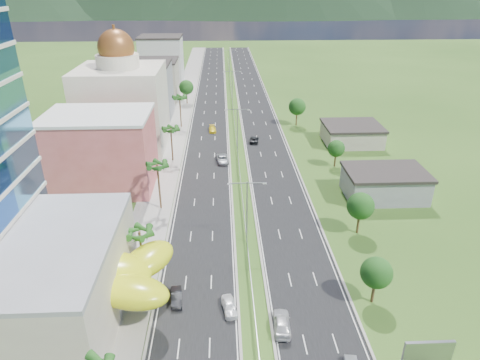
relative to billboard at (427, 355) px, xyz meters
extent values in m
plane|color=#2D5119|center=(-17.00, 18.00, -4.42)|extent=(500.00, 500.00, 0.00)
cube|color=black|center=(-24.50, 108.00, -4.40)|extent=(11.00, 260.00, 0.04)
cube|color=black|center=(-9.50, 108.00, -4.40)|extent=(11.00, 260.00, 0.04)
cube|color=gray|center=(-34.00, 108.00, -4.36)|extent=(7.00, 260.00, 0.12)
cube|color=gray|center=(-17.00, 90.00, -3.80)|extent=(0.08, 216.00, 0.28)
cube|color=gray|center=(-17.00, 192.00, -4.07)|extent=(0.10, 0.12, 0.70)
cylinder|color=gray|center=(-17.00, 28.00, 1.08)|extent=(0.20, 0.20, 11.00)
cube|color=gray|center=(-18.44, 28.00, 6.38)|extent=(2.88, 0.12, 0.12)
cube|color=gray|center=(-15.56, 28.00, 6.38)|extent=(2.88, 0.12, 0.12)
cube|color=silver|center=(-19.72, 28.00, 6.28)|extent=(0.60, 0.25, 0.18)
cube|color=silver|center=(-14.28, 28.00, 6.28)|extent=(0.60, 0.25, 0.18)
cylinder|color=gray|center=(-17.00, 68.00, 1.08)|extent=(0.20, 0.20, 11.00)
cube|color=gray|center=(-18.44, 68.00, 6.38)|extent=(2.88, 0.12, 0.12)
cube|color=gray|center=(-15.56, 68.00, 6.38)|extent=(2.88, 0.12, 0.12)
cube|color=silver|center=(-19.72, 68.00, 6.28)|extent=(0.60, 0.25, 0.18)
cube|color=silver|center=(-14.28, 68.00, 6.28)|extent=(0.60, 0.25, 0.18)
cylinder|color=gray|center=(-17.00, 113.00, 1.08)|extent=(0.20, 0.20, 11.00)
cube|color=gray|center=(-18.44, 113.00, 6.38)|extent=(2.88, 0.12, 0.12)
cube|color=gray|center=(-15.56, 113.00, 6.38)|extent=(2.88, 0.12, 0.12)
cube|color=silver|center=(-19.72, 113.00, 6.28)|extent=(0.60, 0.25, 0.18)
cube|color=silver|center=(-14.28, 113.00, 6.28)|extent=(0.60, 0.25, 0.18)
cylinder|color=gray|center=(-17.00, 158.00, 1.08)|extent=(0.20, 0.20, 11.00)
cube|color=gray|center=(-18.44, 158.00, 6.38)|extent=(2.88, 0.12, 0.12)
cube|color=gray|center=(-15.56, 158.00, 6.38)|extent=(2.88, 0.12, 0.12)
cube|color=silver|center=(-19.72, 158.00, 6.28)|extent=(0.60, 0.25, 0.18)
cube|color=silver|center=(-14.28, 158.00, 6.28)|extent=(0.60, 0.25, 0.18)
cylinder|color=gray|center=(-41.00, 16.00, -2.42)|extent=(0.50, 0.50, 4.00)
cylinder|color=gray|center=(-34.00, 11.00, -2.42)|extent=(0.50, 0.50, 4.00)
cylinder|color=gray|center=(-38.00, 8.00, -2.42)|extent=(0.50, 0.50, 4.00)
cylinder|color=gray|center=(-32.00, 16.00, -2.42)|extent=(0.50, 0.50, 4.00)
cube|color=#BC534D|center=(-45.00, 50.00, 3.08)|extent=(20.00, 15.00, 15.00)
cube|color=beige|center=(-45.00, 73.00, 5.58)|extent=(20.00, 20.00, 20.00)
cylinder|color=beige|center=(-45.00, 73.00, 17.08)|extent=(10.00, 10.00, 3.00)
sphere|color=brown|center=(-45.00, 73.00, 20.08)|extent=(8.40, 8.40, 8.40)
cube|color=gray|center=(-44.00, 98.00, 3.58)|extent=(16.00, 15.00, 16.00)
cube|color=#A99C8B|center=(-44.00, 120.00, 2.08)|extent=(16.00, 15.00, 13.00)
cube|color=silver|center=(-44.00, 143.00, 4.58)|extent=(16.00, 15.00, 18.00)
cube|color=#D85919|center=(0.00, 0.00, 0.18)|extent=(5.20, 0.35, 3.20)
cube|color=gray|center=(11.00, 43.00, -1.92)|extent=(15.00, 10.00, 5.00)
cube|color=#A99C8B|center=(13.00, 73.00, -2.22)|extent=(14.00, 12.00, 4.40)
cylinder|color=#47301C|center=(-32.50, 20.00, -0.67)|extent=(0.36, 0.36, 7.50)
cylinder|color=#47301C|center=(-32.50, 40.00, 0.08)|extent=(0.36, 0.36, 9.00)
cylinder|color=#47301C|center=(-32.50, 63.00, -0.42)|extent=(0.36, 0.36, 8.00)
cylinder|color=#47301C|center=(-32.50, 88.00, -0.02)|extent=(0.36, 0.36, 8.80)
cylinder|color=#47301C|center=(-32.50, 113.00, -1.97)|extent=(0.40, 0.40, 4.90)
sphere|color=#205219|center=(-32.50, 113.00, 1.18)|extent=(4.90, 4.90, 4.90)
cylinder|color=#47301C|center=(-1.00, 13.00, -2.32)|extent=(0.40, 0.40, 4.20)
sphere|color=#205219|center=(-1.00, 13.00, 0.38)|extent=(4.20, 4.20, 4.20)
cylinder|color=#47301C|center=(2.00, 30.00, -2.15)|extent=(0.40, 0.40, 4.55)
sphere|color=#205219|center=(2.00, 30.00, 0.78)|extent=(4.55, 4.55, 4.55)
cylinder|color=#47301C|center=(5.00, 58.00, -2.50)|extent=(0.40, 0.40, 3.85)
sphere|color=#205219|center=(5.00, 58.00, -0.02)|extent=(3.85, 3.85, 3.85)
cylinder|color=#47301C|center=(1.00, 88.00, -1.97)|extent=(0.40, 0.40, 4.90)
sphere|color=#205219|center=(1.00, 88.00, 1.18)|extent=(4.90, 4.90, 4.90)
imported|color=white|center=(-20.20, 12.07, -3.66)|extent=(2.36, 4.46, 1.44)
imported|color=black|center=(-27.24, 14.20, -3.70)|extent=(1.84, 4.26, 1.36)
imported|color=#9EA1A5|center=(-20.75, 61.47, -3.61)|extent=(3.13, 5.76, 1.53)
imported|color=yellow|center=(-23.43, 83.50, -3.70)|extent=(2.21, 4.79, 1.36)
imported|color=silver|center=(-13.79, 8.69, -3.51)|extent=(2.38, 5.26, 1.75)
imported|color=black|center=(-12.32, 74.59, -3.73)|extent=(2.79, 4.94, 1.30)
camera|label=1|loc=(-20.71, -31.00, 35.27)|focal=32.00mm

